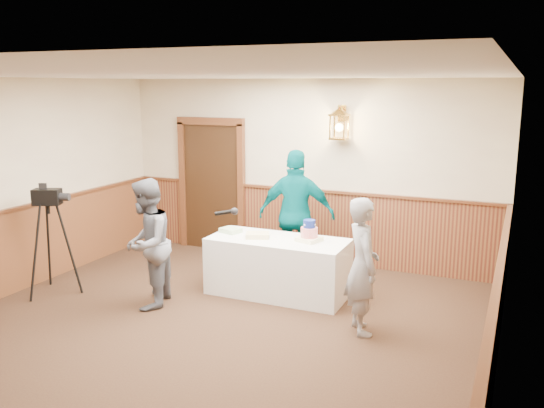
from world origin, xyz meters
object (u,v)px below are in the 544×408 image
Objects in this scene: sheet_cake_yellow at (258,235)px; display_table at (278,267)px; assistant_p at (297,215)px; baker at (362,266)px; tv_camera_rig at (51,247)px; interviewer at (147,244)px; tiered_cake at (309,233)px; sheet_cake_green at (231,230)px.

display_table is at bearing 9.68° from sheet_cake_yellow.
sheet_cake_yellow is 0.82m from assistant_p.
baker is 1.09× the size of tv_camera_rig.
sheet_cake_yellow is 1.43m from interviewer.
tiered_cake is 0.22× the size of baker.
baker is at bearing -40.45° from tiered_cake.
tv_camera_rig reaches higher than display_table.
tiered_cake is at bearing 8.78° from sheet_cake_yellow.
sheet_cake_yellow is (-0.27, -0.05, 0.41)m from display_table.
tv_camera_rig is (-2.01, -1.21, -0.15)m from sheet_cake_green.
tv_camera_rig reaches higher than sheet_cake_yellow.
tiered_cake is 1.13m from sheet_cake_green.
baker reaches higher than tiered_cake.
tv_camera_rig reaches higher than sheet_cake_green.
tiered_cake is at bearing 18.05° from baker.
display_table is 5.34× the size of tiered_cake.
tv_camera_rig is at bearing -155.59° from sheet_cake_yellow.
tiered_cake reaches higher than sheet_cake_yellow.
sheet_cake_green is at bearing 134.47° from interviewer.
assistant_p is (-0.03, 0.72, 0.54)m from display_table.
interviewer is at bearing 65.57° from baker.
interviewer is at bearing -141.60° from display_table.
tv_camera_rig reaches higher than tiered_cake.
sheet_cake_green is 2.35m from tv_camera_rig.
tiered_cake is at bearing 105.53° from interviewer.
sheet_cake_green is 0.16× the size of interviewer.
baker is (2.03, -0.76, -0.02)m from sheet_cake_green.
tiered_cake is (0.40, 0.06, 0.48)m from display_table.
tv_camera_rig is (-1.43, -0.13, -0.17)m from interviewer.
interviewer is 1.44m from tv_camera_rig.
baker is at bearing 80.01° from interviewer.
interviewer is 0.87× the size of assistant_p.
assistant_p reaches higher than baker.
assistant_p is (0.69, 0.68, 0.14)m from sheet_cake_green.
assistant_p is at bearing 44.24° from sheet_cake_green.
baker is at bearing -16.00° from tv_camera_rig.
interviewer is (-1.71, -1.09, -0.06)m from tiered_cake.
assistant_p reaches higher than tiered_cake.
sheet_cake_green is at bearing 168.47° from sheet_cake_yellow.
baker is (2.61, 0.32, -0.04)m from interviewer.
baker is at bearing -22.81° from sheet_cake_yellow.
display_table is 0.83m from sheet_cake_green.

